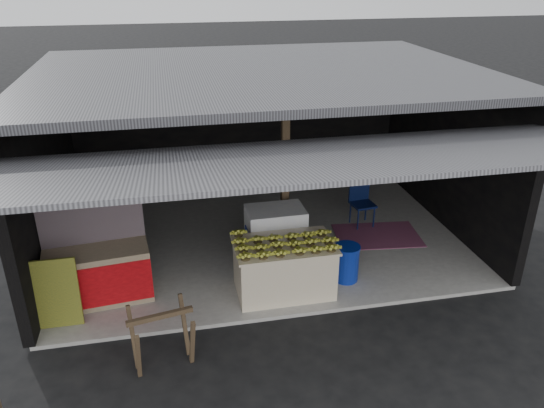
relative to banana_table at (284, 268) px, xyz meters
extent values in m
plane|color=black|center=(0.00, -0.60, -0.46)|extent=(80.00, 80.00, 0.00)
cube|color=gray|center=(0.00, 1.90, -0.43)|extent=(7.00, 5.00, 0.06)
cube|color=black|center=(0.00, 4.40, 1.05)|extent=(7.00, 0.15, 2.90)
cube|color=black|center=(-3.50, 1.90, 1.05)|extent=(0.15, 5.00, 2.90)
cube|color=black|center=(3.50, 1.90, 1.05)|extent=(0.15, 5.00, 2.90)
cube|color=#232326|center=(0.00, 1.90, 2.50)|extent=(7.20, 5.20, 0.12)
cube|color=#232326|center=(0.00, -1.55, 2.27)|extent=(7.40, 2.47, 0.48)
cube|color=brown|center=(0.30, 1.30, 1.02)|extent=(0.12, 0.12, 2.85)
cube|color=beige|center=(0.00, 0.00, -0.02)|extent=(1.40, 0.85, 0.77)
cube|color=beige|center=(0.00, 0.00, 0.38)|extent=(1.46, 0.91, 0.04)
cube|color=white|center=(0.03, 0.77, 0.10)|extent=(0.92, 0.62, 1.00)
cube|color=navy|center=(0.03, 0.46, 0.15)|extent=(0.71, 0.03, 0.30)
cube|color=#B21414|center=(0.03, 0.46, -0.20)|extent=(0.45, 0.03, 0.10)
cube|color=#998466|center=(-2.66, 0.34, 0.00)|extent=(1.51, 0.79, 0.81)
cube|color=red|center=(-2.66, 0.01, 0.00)|extent=(1.44, 0.18, 0.63)
cube|color=white|center=(-2.66, 0.00, 0.00)|extent=(0.49, 0.06, 0.16)
cube|color=#19184A|center=(-2.66, 0.61, 0.75)|extent=(1.44, 0.21, 0.68)
cube|color=black|center=(-3.19, -0.17, 0.09)|extent=(0.66, 0.15, 0.99)
cube|color=brown|center=(-2.07, -1.48, -0.06)|extent=(0.11, 0.30, 0.78)
cube|color=brown|center=(-1.44, -1.35, -0.06)|extent=(0.11, 0.30, 0.78)
cube|color=brown|center=(-2.15, -1.10, -0.06)|extent=(0.11, 0.30, 0.78)
cube|color=brown|center=(-1.52, -0.98, -0.06)|extent=(0.11, 0.30, 0.78)
cube|color=brown|center=(-1.79, -1.23, 0.29)|extent=(0.79, 0.21, 0.06)
cylinder|color=navy|center=(1.02, 0.12, -0.12)|extent=(0.38, 0.38, 0.56)
cylinder|color=#0A143B|center=(1.77, 1.66, -0.19)|extent=(0.03, 0.03, 0.42)
cylinder|color=#0A143B|center=(2.10, 1.70, -0.19)|extent=(0.03, 0.03, 0.42)
cylinder|color=#0A143B|center=(1.74, 1.98, -0.19)|extent=(0.03, 0.03, 0.42)
cylinder|color=#0A143B|center=(2.06, 2.02, -0.19)|extent=(0.03, 0.03, 0.42)
cube|color=#0A143B|center=(1.92, 1.84, 0.02)|extent=(0.45, 0.45, 0.04)
cube|color=#0A143B|center=(1.90, 2.02, 0.24)|extent=(0.41, 0.09, 0.43)
cube|color=maroon|center=(2.05, 1.38, -0.40)|extent=(1.60, 1.16, 0.01)
cube|color=black|center=(-0.80, 4.30, 1.45)|extent=(0.32, 0.03, 0.42)
cube|color=#4C4C59|center=(-0.80, 4.28, 1.45)|extent=(0.26, 0.02, 0.34)
cube|color=black|center=(-0.20, 4.30, 1.47)|extent=(0.32, 0.03, 0.42)
cube|color=#4C4C59|center=(-0.20, 4.28, 1.47)|extent=(0.26, 0.02, 0.34)
cube|color=black|center=(0.50, 4.30, 1.49)|extent=(0.32, 0.03, 0.42)
cube|color=#4C4C59|center=(0.50, 4.28, 1.49)|extent=(0.26, 0.02, 0.34)
camera|label=1|loc=(-1.53, -6.54, 4.12)|focal=35.00mm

